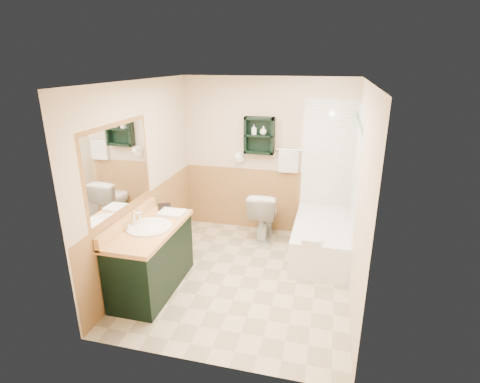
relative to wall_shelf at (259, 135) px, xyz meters
name	(u,v)px	position (x,y,z in m)	size (l,w,h in m)	color
floor	(243,276)	(0.10, -1.41, -1.55)	(3.00, 3.00, 0.00)	#C9BA92
back_wall	(267,157)	(0.10, 0.11, -0.35)	(2.60, 0.04, 2.40)	#FDECC6
left_wall	(142,179)	(-1.22, -1.41, -0.35)	(0.04, 3.00, 2.40)	#FDECC6
right_wall	(361,197)	(1.42, -1.41, -0.35)	(0.04, 3.00, 2.40)	#FDECC6
ceiling	(244,79)	(0.10, -1.41, 0.87)	(2.60, 3.00, 0.04)	white
wainscot_left	(149,230)	(-1.19, -1.41, -1.05)	(2.98, 2.98, 1.00)	#BE844D
wainscot_back	(265,200)	(0.10, 0.08, -1.05)	(2.58, 2.58, 1.00)	#BE844D
mirror_frame	(119,168)	(-1.17, -1.96, -0.05)	(1.30, 1.30, 1.00)	#9C6833
mirror_glass	(119,168)	(-1.17, -1.96, -0.05)	(1.20, 1.20, 0.90)	white
tile_right	(353,188)	(1.38, -0.66, -0.50)	(1.50, 1.50, 2.10)	white
tile_back	(334,171)	(1.13, 0.07, -0.50)	(0.95, 0.95, 2.10)	white
tile_accent	(360,122)	(1.37, -0.66, 0.35)	(1.50, 1.50, 0.10)	#154C2E
wall_shelf	(259,135)	(0.00, 0.00, 0.00)	(0.45, 0.15, 0.55)	black
hair_dryer	(240,157)	(-0.30, 0.02, -0.35)	(0.10, 0.24, 0.18)	white
towel_bar	(289,150)	(0.45, 0.04, -0.20)	(0.40, 0.06, 0.40)	white
curtain_rod	(299,112)	(0.63, -0.66, 0.45)	(0.03, 0.03, 1.60)	silver
shower_curtain	(297,173)	(0.63, -0.48, -0.40)	(1.05, 1.05, 1.70)	beige
vanity	(152,258)	(-0.89, -1.91, -1.15)	(0.59, 1.26, 0.80)	black
bathtub	(321,238)	(1.03, -0.58, -1.30)	(0.75, 1.50, 0.50)	white
toilet	(264,214)	(0.13, -0.20, -1.18)	(0.42, 0.76, 0.74)	white
counter_towel	(172,213)	(-0.79, -1.49, -0.73)	(0.31, 0.25, 0.04)	white
vanity_book	(157,200)	(-1.06, -1.34, -0.64)	(0.16, 0.02, 0.22)	black
tub_towel	(311,240)	(0.91, -1.25, -1.01)	(0.23, 0.19, 0.07)	white
soap_bottle_a	(254,132)	(-0.08, -0.01, 0.05)	(0.07, 0.15, 0.07)	white
soap_bottle_b	(263,131)	(0.06, -0.01, 0.07)	(0.10, 0.13, 0.10)	white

